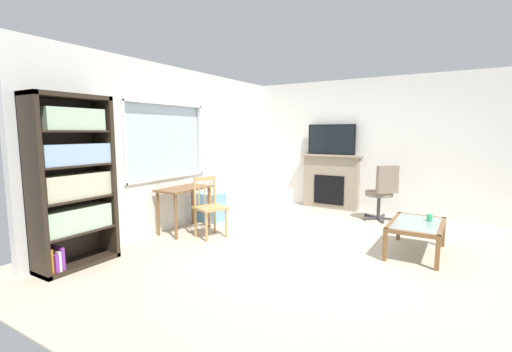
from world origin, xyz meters
name	(u,v)px	position (x,y,z in m)	size (l,w,h in m)	color
ground	(318,249)	(0.00, 0.00, -0.01)	(6.23, 5.95, 0.02)	beige
wall_back_with_window	(183,149)	(0.05, 2.48, 1.29)	(5.23, 0.15, 2.61)	silver
wall_right	(370,146)	(2.68, 0.00, 1.30)	(0.12, 5.15, 2.61)	silver
bookshelf	(72,178)	(-2.05, 2.23, 1.05)	(0.90, 0.38, 2.00)	#2D2319
desk_under_window	(184,195)	(-0.32, 2.13, 0.58)	(0.87, 0.47, 0.71)	brown
wooden_chair	(209,206)	(-0.34, 1.61, 0.46)	(0.53, 0.52, 0.90)	tan
plastic_drawer_unit	(211,207)	(0.41, 2.18, 0.25)	(0.35, 0.40, 0.50)	#72ADDB
fireplace	(331,181)	(2.52, 0.73, 0.56)	(0.26, 1.24, 1.12)	gray
tv	(331,139)	(2.50, 0.73, 1.42)	(0.06, 0.98, 0.61)	black
office_chair	(382,190)	(2.01, -0.40, 0.55)	(0.63, 0.60, 1.00)	#7A6B5B
coffee_table	(416,227)	(0.49, -1.15, 0.36)	(1.02, 0.63, 0.41)	#8C9E99
sippy_cup	(430,217)	(0.67, -1.28, 0.46)	(0.07, 0.07, 0.09)	#33B770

